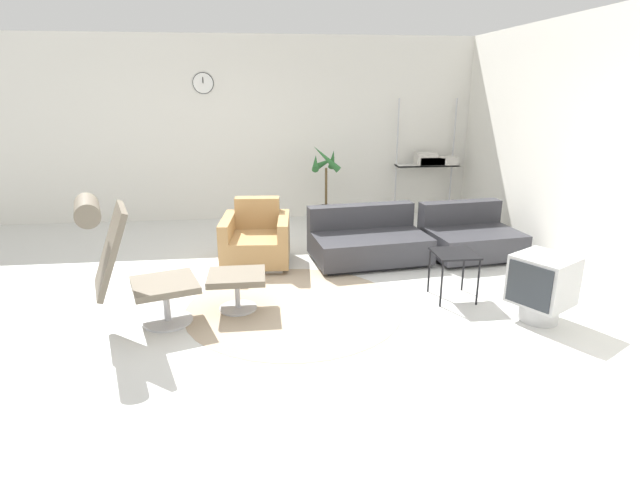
{
  "coord_description": "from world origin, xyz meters",
  "views": [
    {
      "loc": [
        -0.22,
        -4.76,
        2.06
      ],
      "look_at": [
        0.35,
        0.09,
        0.55
      ],
      "focal_mm": 28.0,
      "sensor_mm": 36.0,
      "label": 1
    }
  ],
  "objects_px": {
    "ottoman": "(237,282)",
    "lounge_chair": "(125,255)",
    "armchair_red": "(257,241)",
    "potted_plant": "(326,194)",
    "crt_television": "(542,285)",
    "couch_low": "(368,242)",
    "couch_second": "(469,238)",
    "shelf_unit": "(431,161)",
    "side_table": "(454,258)"
  },
  "relations": [
    {
      "from": "crt_television",
      "to": "potted_plant",
      "type": "relative_size",
      "value": 0.5
    },
    {
      "from": "couch_second",
      "to": "potted_plant",
      "type": "xyz_separation_m",
      "value": [
        -1.62,
        1.59,
        0.26
      ]
    },
    {
      "from": "side_table",
      "to": "crt_television",
      "type": "height_order",
      "value": "crt_television"
    },
    {
      "from": "ottoman",
      "to": "couch_low",
      "type": "height_order",
      "value": "couch_low"
    },
    {
      "from": "ottoman",
      "to": "couch_low",
      "type": "relative_size",
      "value": 0.37
    },
    {
      "from": "couch_second",
      "to": "couch_low",
      "type": "bearing_deg",
      "value": -5.7
    },
    {
      "from": "couch_low",
      "to": "couch_second",
      "type": "bearing_deg",
      "value": 174.3
    },
    {
      "from": "lounge_chair",
      "to": "shelf_unit",
      "type": "relative_size",
      "value": 0.64
    },
    {
      "from": "couch_second",
      "to": "potted_plant",
      "type": "height_order",
      "value": "potted_plant"
    },
    {
      "from": "armchair_red",
      "to": "side_table",
      "type": "height_order",
      "value": "armchair_red"
    },
    {
      "from": "couch_second",
      "to": "potted_plant",
      "type": "relative_size",
      "value": 0.94
    },
    {
      "from": "potted_plant",
      "to": "ottoman",
      "type": "bearing_deg",
      "value": -113.01
    },
    {
      "from": "crt_television",
      "to": "couch_second",
      "type": "bearing_deg",
      "value": -33.96
    },
    {
      "from": "ottoman",
      "to": "armchair_red",
      "type": "relative_size",
      "value": 0.61
    },
    {
      "from": "lounge_chair",
      "to": "armchair_red",
      "type": "xyz_separation_m",
      "value": [
        1.09,
        1.6,
        -0.41
      ]
    },
    {
      "from": "lounge_chair",
      "to": "armchair_red",
      "type": "distance_m",
      "value": 1.98
    },
    {
      "from": "couch_second",
      "to": "crt_television",
      "type": "bearing_deg",
      "value": 79.84
    },
    {
      "from": "ottoman",
      "to": "couch_low",
      "type": "xyz_separation_m",
      "value": [
        1.53,
        1.25,
        -0.05
      ]
    },
    {
      "from": "armchair_red",
      "to": "potted_plant",
      "type": "xyz_separation_m",
      "value": [
        1.04,
        1.58,
        0.22
      ]
    },
    {
      "from": "crt_television",
      "to": "potted_plant",
      "type": "xyz_separation_m",
      "value": [
        -1.52,
        3.44,
        0.15
      ]
    },
    {
      "from": "couch_low",
      "to": "ottoman",
      "type": "bearing_deg",
      "value": 32.27
    },
    {
      "from": "couch_low",
      "to": "couch_second",
      "type": "height_order",
      "value": "same"
    },
    {
      "from": "crt_television",
      "to": "shelf_unit",
      "type": "bearing_deg",
      "value": -34.13
    },
    {
      "from": "ottoman",
      "to": "shelf_unit",
      "type": "bearing_deg",
      "value": 47.61
    },
    {
      "from": "couch_low",
      "to": "potted_plant",
      "type": "height_order",
      "value": "potted_plant"
    },
    {
      "from": "lounge_chair",
      "to": "shelf_unit",
      "type": "distance_m",
      "value": 5.25
    },
    {
      "from": "lounge_chair",
      "to": "crt_television",
      "type": "bearing_deg",
      "value": 67.57
    },
    {
      "from": "armchair_red",
      "to": "side_table",
      "type": "bearing_deg",
      "value": 151.12
    },
    {
      "from": "potted_plant",
      "to": "lounge_chair",
      "type": "bearing_deg",
      "value": -123.82
    },
    {
      "from": "ottoman",
      "to": "shelf_unit",
      "type": "xyz_separation_m",
      "value": [
        2.96,
        3.25,
        0.63
      ]
    },
    {
      "from": "side_table",
      "to": "crt_television",
      "type": "distance_m",
      "value": 0.84
    },
    {
      "from": "armchair_red",
      "to": "crt_television",
      "type": "xyz_separation_m",
      "value": [
        2.56,
        -1.86,
        0.07
      ]
    },
    {
      "from": "ottoman",
      "to": "crt_television",
      "type": "height_order",
      "value": "crt_television"
    },
    {
      "from": "ottoman",
      "to": "side_table",
      "type": "height_order",
      "value": "side_table"
    },
    {
      "from": "side_table",
      "to": "crt_television",
      "type": "xyz_separation_m",
      "value": [
        0.6,
        -0.58,
        -0.09
      ]
    },
    {
      "from": "lounge_chair",
      "to": "potted_plant",
      "type": "bearing_deg",
      "value": 127.93
    },
    {
      "from": "armchair_red",
      "to": "crt_television",
      "type": "height_order",
      "value": "armchair_red"
    },
    {
      "from": "couch_second",
      "to": "potted_plant",
      "type": "distance_m",
      "value": 2.29
    },
    {
      "from": "ottoman",
      "to": "crt_television",
      "type": "xyz_separation_m",
      "value": [
        2.74,
        -0.56,
        0.06
      ]
    },
    {
      "from": "couch_low",
      "to": "potted_plant",
      "type": "xyz_separation_m",
      "value": [
        -0.31,
        1.62,
        0.26
      ]
    },
    {
      "from": "side_table",
      "to": "potted_plant",
      "type": "distance_m",
      "value": 3.01
    },
    {
      "from": "armchair_red",
      "to": "couch_low",
      "type": "xyz_separation_m",
      "value": [
        1.35,
        -0.05,
        -0.05
      ]
    },
    {
      "from": "couch_second",
      "to": "side_table",
      "type": "xyz_separation_m",
      "value": [
        -0.7,
        -1.27,
        0.2
      ]
    },
    {
      "from": "potted_plant",
      "to": "crt_television",
      "type": "bearing_deg",
      "value": -66.11
    },
    {
      "from": "crt_television",
      "to": "lounge_chair",
      "type": "bearing_deg",
      "value": 54.97
    },
    {
      "from": "lounge_chair",
      "to": "ottoman",
      "type": "bearing_deg",
      "value": 90.0
    },
    {
      "from": "ottoman",
      "to": "lounge_chair",
      "type": "bearing_deg",
      "value": -161.74
    },
    {
      "from": "lounge_chair",
      "to": "couch_low",
      "type": "height_order",
      "value": "lounge_chair"
    },
    {
      "from": "ottoman",
      "to": "potted_plant",
      "type": "height_order",
      "value": "potted_plant"
    },
    {
      "from": "couch_second",
      "to": "shelf_unit",
      "type": "xyz_separation_m",
      "value": [
        0.12,
        1.96,
        0.68
      ]
    }
  ]
}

